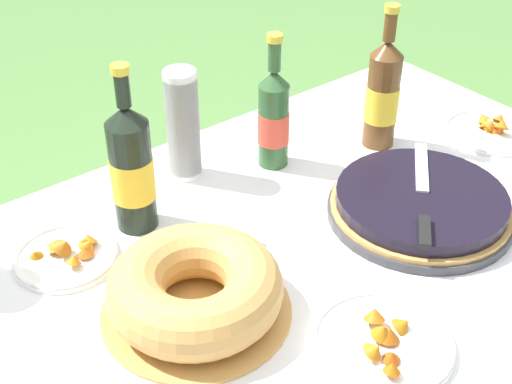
{
  "coord_description": "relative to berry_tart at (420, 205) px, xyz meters",
  "views": [
    {
      "loc": [
        -0.72,
        -0.79,
        1.57
      ],
      "look_at": [
        0.01,
        0.14,
        0.75
      ],
      "focal_mm": 50.0,
      "sensor_mm": 36.0,
      "label": 1
    }
  ],
  "objects": [
    {
      "name": "snack_plate_right",
      "position": [
        -0.32,
        -0.2,
        -0.02
      ],
      "size": [
        0.24,
        0.24,
        0.05
      ],
      "color": "white",
      "rests_on": "tablecloth"
    },
    {
      "name": "berry_tart",
      "position": [
        0.0,
        0.0,
        0.0
      ],
      "size": [
        0.38,
        0.38,
        0.06
      ],
      "color": "#38383D",
      "rests_on": "tablecloth"
    },
    {
      "name": "bundt_cake",
      "position": [
        -0.52,
        0.05,
        0.02
      ],
      "size": [
        0.33,
        0.33,
        0.11
      ],
      "color": "tan",
      "rests_on": "tablecloth"
    },
    {
      "name": "juice_bottle_red",
      "position": [
        -0.47,
        0.34,
        0.11
      ],
      "size": [
        0.09,
        0.09,
        0.35
      ],
      "color": "black",
      "rests_on": "tablecloth"
    },
    {
      "name": "garden_table",
      "position": [
        -0.27,
        0.07,
        -0.09
      ],
      "size": [
        1.64,
        0.99,
        0.68
      ],
      "color": "brown",
      "rests_on": "ground_plane"
    },
    {
      "name": "cider_bottle_amber",
      "position": [
        0.15,
        0.26,
        0.1
      ],
      "size": [
        0.08,
        0.08,
        0.34
      ],
      "color": "brown",
      "rests_on": "tablecloth"
    },
    {
      "name": "cup_stack",
      "position": [
        -0.29,
        0.43,
        0.1
      ],
      "size": [
        0.07,
        0.07,
        0.25
      ],
      "color": "white",
      "rests_on": "tablecloth"
    },
    {
      "name": "tablecloth",
      "position": [
        -0.27,
        0.07,
        -0.04
      ],
      "size": [
        1.65,
        1.0,
        0.1
      ],
      "color": "white",
      "rests_on": "garden_table"
    },
    {
      "name": "cider_bottle_green",
      "position": [
        -0.11,
        0.35,
        0.09
      ],
      "size": [
        0.07,
        0.07,
        0.31
      ],
      "color": "#2D562D",
      "rests_on": "tablecloth"
    },
    {
      "name": "serving_knife",
      "position": [
        -0.02,
        -0.02,
        0.04
      ],
      "size": [
        0.29,
        0.27,
        0.01
      ],
      "rotation": [
        0.0,
        0.0,
        0.73
      ],
      "color": "silver",
      "rests_on": "berry_tart"
    },
    {
      "name": "snack_plate_left",
      "position": [
        0.4,
        0.12,
        -0.02
      ],
      "size": [
        0.22,
        0.22,
        0.06
      ],
      "color": "white",
      "rests_on": "tablecloth"
    },
    {
      "name": "snack_plate_near",
      "position": [
        -0.63,
        0.32,
        -0.02
      ],
      "size": [
        0.2,
        0.2,
        0.06
      ],
      "color": "white",
      "rests_on": "tablecloth"
    }
  ]
}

